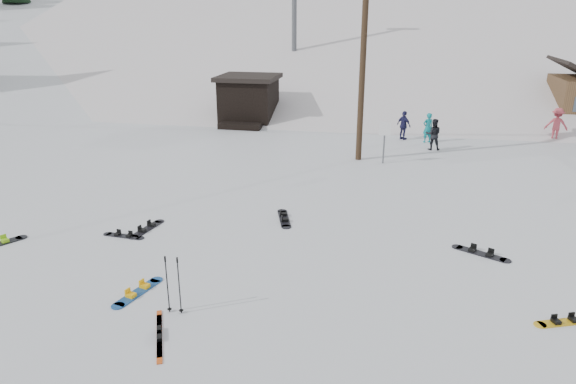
# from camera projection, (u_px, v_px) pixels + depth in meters

# --- Properties ---
(ground) EXTENTS (200.00, 200.00, 0.00)m
(ground) POSITION_uv_depth(u_px,v_px,m) (210.00, 338.00, 10.44)
(ground) COLOR silver
(ground) RESTS_ON ground
(ski_slope) EXTENTS (60.00, 85.24, 65.97)m
(ski_slope) POSITION_uv_depth(u_px,v_px,m) (361.00, 163.00, 65.25)
(ski_slope) COLOR silver
(ski_slope) RESTS_ON ground
(ridge_left) EXTENTS (47.54, 95.03, 58.38)m
(ridge_left) POSITION_uv_depth(u_px,v_px,m) (73.00, 155.00, 65.20)
(ridge_left) COLOR silver
(ridge_left) RESTS_ON ground
(treeline_left) EXTENTS (20.00, 64.00, 10.00)m
(treeline_left) POSITION_uv_depth(u_px,v_px,m) (31.00, 74.00, 53.76)
(treeline_left) COLOR black
(treeline_left) RESTS_ON ground
(treeline_crest) EXTENTS (50.00, 6.00, 10.00)m
(treeline_crest) POSITION_uv_depth(u_px,v_px,m) (376.00, 49.00, 89.89)
(treeline_crest) COLOR black
(treeline_crest) RESTS_ON ski_slope
(utility_pole) EXTENTS (2.00, 0.26, 9.00)m
(utility_pole) POSITION_uv_depth(u_px,v_px,m) (363.00, 52.00, 21.43)
(utility_pole) COLOR #3A2819
(utility_pole) RESTS_ON ground
(trail_sign) EXTENTS (0.50, 0.09, 1.85)m
(trail_sign) POSITION_uv_depth(u_px,v_px,m) (385.00, 135.00, 21.97)
(trail_sign) COLOR #595B60
(trail_sign) RESTS_ON ground
(lift_hut) EXTENTS (3.40, 4.10, 2.75)m
(lift_hut) POSITION_uv_depth(u_px,v_px,m) (249.00, 99.00, 30.26)
(lift_hut) COLOR black
(lift_hut) RESTS_ON ground
(hero_snowboard) EXTENTS (0.64, 1.58, 0.11)m
(hero_snowboard) POSITION_uv_depth(u_px,v_px,m) (138.00, 292.00, 12.10)
(hero_snowboard) COLOR #164B94
(hero_snowboard) RESTS_ON ground
(hero_skis) EXTENTS (0.88, 1.73, 0.10)m
(hero_skis) POSITION_uv_depth(u_px,v_px,m) (159.00, 335.00, 10.50)
(hero_skis) COLOR #B54212
(hero_skis) RESTS_ON ground
(ski_poles) EXTENTS (0.37, 0.10, 1.36)m
(ski_poles) POSITION_uv_depth(u_px,v_px,m) (173.00, 284.00, 11.10)
(ski_poles) COLOR black
(ski_poles) RESTS_ON ground
(board_scatter_a) EXTENTS (1.34, 0.34, 0.09)m
(board_scatter_a) POSITION_uv_depth(u_px,v_px,m) (124.00, 236.00, 15.13)
(board_scatter_a) COLOR black
(board_scatter_a) RESTS_ON ground
(board_scatter_b) EXTENTS (0.52, 1.56, 0.11)m
(board_scatter_b) POSITION_uv_depth(u_px,v_px,m) (147.00, 229.00, 15.61)
(board_scatter_b) COLOR black
(board_scatter_b) RESTS_ON ground
(board_scatter_d) EXTENTS (1.47, 0.92, 0.11)m
(board_scatter_d) POSITION_uv_depth(u_px,v_px,m) (481.00, 253.00, 14.03)
(board_scatter_d) COLOR black
(board_scatter_d) RESTS_ON ground
(board_scatter_e) EXTENTS (1.33, 0.68, 0.10)m
(board_scatter_e) POSITION_uv_depth(u_px,v_px,m) (564.00, 322.00, 10.94)
(board_scatter_e) COLOR yellow
(board_scatter_e) RESTS_ON ground
(board_scatter_f) EXTENTS (0.71, 1.58, 0.11)m
(board_scatter_f) POSITION_uv_depth(u_px,v_px,m) (284.00, 218.00, 16.39)
(board_scatter_f) COLOR black
(board_scatter_f) RESTS_ON ground
(skier_teal) EXTENTS (0.65, 0.57, 1.49)m
(skier_teal) POSITION_uv_depth(u_px,v_px,m) (428.00, 128.00, 25.74)
(skier_teal) COLOR #0D8289
(skier_teal) RESTS_ON ground
(skier_dark) EXTENTS (0.73, 0.57, 1.49)m
(skier_dark) POSITION_uv_depth(u_px,v_px,m) (433.00, 134.00, 24.35)
(skier_dark) COLOR black
(skier_dark) RESTS_ON ground
(skier_pink) EXTENTS (1.19, 0.85, 1.67)m
(skier_pink) POSITION_uv_depth(u_px,v_px,m) (557.00, 124.00, 26.07)
(skier_pink) COLOR #BB424E
(skier_pink) RESTS_ON ground
(skier_navy) EXTENTS (0.89, 0.85, 1.48)m
(skier_navy) POSITION_uv_depth(u_px,v_px,m) (404.00, 125.00, 26.30)
(skier_navy) COLOR #1D1C47
(skier_navy) RESTS_ON ground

